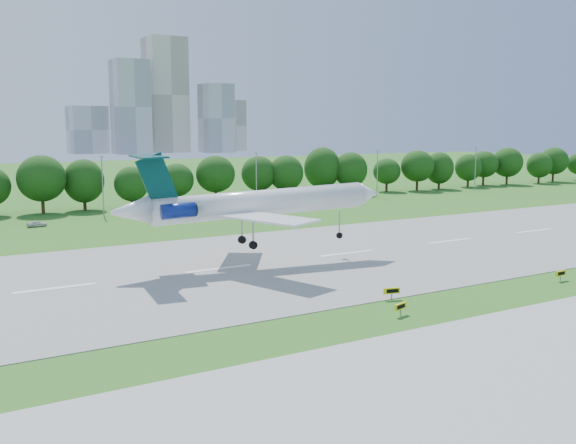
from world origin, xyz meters
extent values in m
plane|color=#2D6C1C|center=(0.00, 0.00, 0.00)|extent=(600.00, 600.00, 0.00)
cube|color=gray|center=(0.00, 25.00, 0.04)|extent=(400.00, 45.00, 0.08)
cylinder|color=#382314|center=(-20.00, 92.00, 1.80)|extent=(0.70, 0.70, 3.60)
sphere|color=#14380E|center=(-20.00, 92.00, 6.20)|extent=(8.40, 8.40, 8.40)
cylinder|color=#382314|center=(20.00, 92.00, 1.80)|extent=(0.70, 0.70, 3.60)
sphere|color=#14380E|center=(20.00, 92.00, 6.20)|extent=(8.40, 8.40, 8.40)
cylinder|color=#382314|center=(60.00, 92.00, 1.80)|extent=(0.70, 0.70, 3.60)
sphere|color=#14380E|center=(60.00, 92.00, 6.20)|extent=(8.40, 8.40, 8.40)
cylinder|color=#382314|center=(100.00, 92.00, 1.80)|extent=(0.70, 0.70, 3.60)
sphere|color=#14380E|center=(100.00, 92.00, 6.20)|extent=(8.40, 8.40, 8.40)
cylinder|color=#382314|center=(140.00, 92.00, 1.80)|extent=(0.70, 0.70, 3.60)
sphere|color=#14380E|center=(140.00, 92.00, 6.20)|extent=(8.40, 8.40, 8.40)
cylinder|color=gray|center=(-20.00, 82.00, 6.00)|extent=(0.24, 0.24, 12.00)
cube|color=gray|center=(-20.00, 82.00, 12.10)|extent=(0.90, 0.25, 0.18)
cylinder|color=gray|center=(15.00, 82.00, 6.00)|extent=(0.24, 0.24, 12.00)
cube|color=gray|center=(15.00, 82.00, 12.10)|extent=(0.90, 0.25, 0.18)
cylinder|color=gray|center=(50.00, 82.00, 6.00)|extent=(0.24, 0.24, 12.00)
cube|color=gray|center=(50.00, 82.00, 12.10)|extent=(0.90, 0.25, 0.18)
cylinder|color=gray|center=(85.00, 82.00, 6.00)|extent=(0.24, 0.24, 12.00)
cube|color=gray|center=(85.00, 82.00, 12.10)|extent=(0.90, 0.25, 0.18)
cube|color=#B2B2B7|center=(75.00, 380.00, 31.00)|extent=(22.00, 22.00, 62.00)
cube|color=beige|center=(105.00, 395.00, 40.00)|extent=(26.00, 26.00, 80.00)
cube|color=#B2B2B7|center=(135.00, 375.00, 24.00)|extent=(20.00, 20.00, 48.00)
cube|color=beige|center=(158.00, 400.00, 19.00)|extent=(18.00, 18.00, 38.00)
cube|color=#B2B2B7|center=(52.00, 405.00, 16.00)|extent=(24.00, 24.00, 32.00)
cylinder|color=white|center=(-13.83, 25.00, 8.17)|extent=(29.37, 6.75, 4.42)
cone|color=white|center=(2.15, 23.14, 8.73)|extent=(3.59, 3.74, 3.50)
cone|color=white|center=(-30.58, 26.95, 7.96)|extent=(5.13, 3.92, 3.55)
cube|color=white|center=(-16.35, 18.46, 7.14)|extent=(8.57, 13.49, 0.41)
cube|color=white|center=(-14.78, 31.94, 7.14)|extent=(10.74, 13.27, 0.41)
cube|color=#053A3D|center=(-27.31, 26.57, 11.71)|extent=(5.11, 1.07, 6.59)
cube|color=#053A3D|center=(-28.27, 26.68, 14.49)|extent=(4.15, 9.51, 0.32)
cylinder|color=navy|center=(-25.67, 23.84, 8.05)|extent=(4.32, 2.31, 1.98)
cylinder|color=navy|center=(-25.09, 28.85, 8.05)|extent=(4.32, 2.31, 1.98)
cylinder|color=gray|center=(-2.28, 23.65, 4.77)|extent=(0.19, 0.19, 3.39)
cylinder|color=black|center=(-2.28, 23.65, 3.08)|extent=(0.90, 0.39, 0.87)
cylinder|color=gray|center=(-16.00, 23.11, 4.77)|extent=(0.23, 0.23, 3.39)
cylinder|color=black|center=(-16.00, 23.11, 3.08)|extent=(1.11, 0.56, 1.07)
cylinder|color=gray|center=(-15.51, 27.34, 4.77)|extent=(0.23, 0.23, 3.39)
cylinder|color=black|center=(-15.51, 27.34, 3.08)|extent=(1.11, 0.56, 1.07)
cube|color=gray|center=(-10.27, 2.47, 0.40)|extent=(0.14, 0.14, 0.80)
cube|color=yellow|center=(-10.27, 2.47, 0.97)|extent=(1.81, 0.70, 0.63)
cube|color=black|center=(-10.30, 2.34, 0.97)|extent=(1.32, 0.40, 0.40)
cube|color=gray|center=(-13.21, -2.47, 0.38)|extent=(0.14, 0.14, 0.77)
cube|color=yellow|center=(-13.21, -2.47, 0.93)|extent=(1.74, 0.66, 0.60)
cube|color=black|center=(-13.18, -2.58, 0.93)|extent=(1.27, 0.38, 0.38)
cube|color=gray|center=(12.32, -1.02, 0.38)|extent=(0.11, 0.11, 0.76)
cube|color=yellow|center=(12.32, -1.02, 0.93)|extent=(1.75, 0.28, 0.60)
cube|color=black|center=(12.33, -1.14, 0.93)|extent=(1.31, 0.09, 0.38)
imported|color=silver|center=(-34.18, 73.97, 0.59)|extent=(3.59, 1.76, 1.18)
camera|label=1|loc=(-52.61, -48.63, 17.99)|focal=40.00mm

